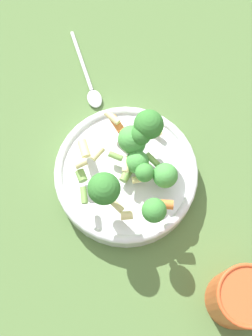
# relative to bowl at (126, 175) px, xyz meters

# --- Properties ---
(ground_plane) EXTENTS (3.00, 3.00, 0.00)m
(ground_plane) POSITION_rel_bowl_xyz_m (0.00, 0.00, -0.02)
(ground_plane) COLOR #4C6B38
(bowl) EXTENTS (0.24, 0.24, 0.04)m
(bowl) POSITION_rel_bowl_xyz_m (0.00, 0.00, 0.00)
(bowl) COLOR silver
(bowl) RESTS_ON ground_plane
(pasta_salad) EXTENTS (0.16, 0.20, 0.10)m
(pasta_salad) POSITION_rel_bowl_xyz_m (0.01, -0.00, 0.07)
(pasta_salad) COLOR #8CB766
(pasta_salad) RESTS_ON bowl
(cup) EXTENTS (0.09, 0.09, 0.10)m
(cup) POSITION_rel_bowl_xyz_m (0.12, -0.23, 0.03)
(cup) COLOR #CC4C23
(cup) RESTS_ON ground_plane
(spoon) EXTENTS (0.04, 0.17, 0.01)m
(spoon) POSITION_rel_bowl_xyz_m (-0.03, 0.19, -0.02)
(spoon) COLOR silver
(spoon) RESTS_ON ground_plane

